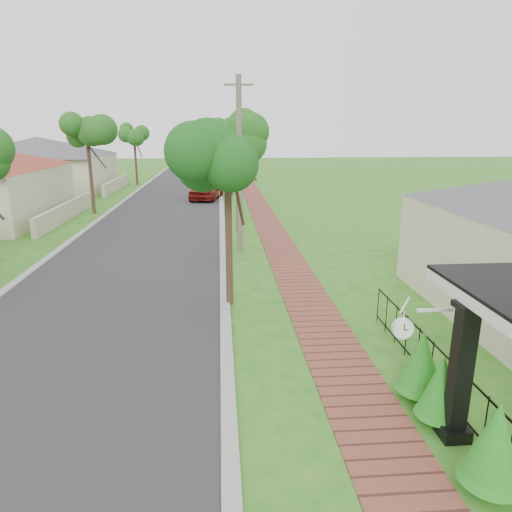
{
  "coord_description": "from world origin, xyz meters",
  "views": [
    {
      "loc": [
        0.58,
        -7.57,
        5.21
      ],
      "look_at": [
        1.62,
        5.72,
        1.5
      ],
      "focal_mm": 32.0,
      "sensor_mm": 36.0,
      "label": 1
    }
  ],
  "objects_px": {
    "parked_car_red": "(207,188)",
    "station_clock": "(406,327)",
    "near_tree": "(228,167)",
    "utility_pole": "(239,166)",
    "parked_car_white": "(209,185)",
    "porch_post": "(459,380)"
  },
  "relations": [
    {
      "from": "porch_post",
      "to": "utility_pole",
      "type": "relative_size",
      "value": 0.34
    },
    {
      "from": "near_tree",
      "to": "utility_pole",
      "type": "relative_size",
      "value": 0.71
    },
    {
      "from": "porch_post",
      "to": "station_clock",
      "type": "height_order",
      "value": "porch_post"
    },
    {
      "from": "near_tree",
      "to": "parked_car_white",
      "type": "bearing_deg",
      "value": 92.68
    },
    {
      "from": "near_tree",
      "to": "station_clock",
      "type": "distance_m",
      "value": 7.24
    },
    {
      "from": "parked_car_white",
      "to": "near_tree",
      "type": "relative_size",
      "value": 0.88
    },
    {
      "from": "parked_car_white",
      "to": "utility_pole",
      "type": "bearing_deg",
      "value": -86.81
    },
    {
      "from": "parked_car_red",
      "to": "parked_car_white",
      "type": "relative_size",
      "value": 1.06
    },
    {
      "from": "porch_post",
      "to": "station_clock",
      "type": "relative_size",
      "value": 2.42
    },
    {
      "from": "porch_post",
      "to": "near_tree",
      "type": "distance_m",
      "value": 8.23
    },
    {
      "from": "utility_pole",
      "to": "station_clock",
      "type": "relative_size",
      "value": 7.04
    },
    {
      "from": "parked_car_white",
      "to": "near_tree",
      "type": "xyz_separation_m",
      "value": [
        1.15,
        -24.6,
        3.42
      ]
    },
    {
      "from": "parked_car_red",
      "to": "parked_car_white",
      "type": "xyz_separation_m",
      "value": [
        0.11,
        2.49,
        -0.07
      ]
    },
    {
      "from": "parked_car_red",
      "to": "parked_car_white",
      "type": "height_order",
      "value": "parked_car_red"
    },
    {
      "from": "station_clock",
      "to": "porch_post",
      "type": "bearing_deg",
      "value": -25.13
    },
    {
      "from": "near_tree",
      "to": "utility_pole",
      "type": "distance_m",
      "value": 6.38
    },
    {
      "from": "near_tree",
      "to": "porch_post",
      "type": "bearing_deg",
      "value": -60.6
    },
    {
      "from": "parked_car_red",
      "to": "station_clock",
      "type": "distance_m",
      "value": 28.68
    },
    {
      "from": "utility_pole",
      "to": "parked_car_white",
      "type": "bearing_deg",
      "value": 95.49
    },
    {
      "from": "porch_post",
      "to": "near_tree",
      "type": "relative_size",
      "value": 0.48
    },
    {
      "from": "porch_post",
      "to": "station_clock",
      "type": "bearing_deg",
      "value": 154.87
    },
    {
      "from": "porch_post",
      "to": "near_tree",
      "type": "xyz_separation_m",
      "value": [
        -3.75,
        6.65,
        3.05
      ]
    }
  ]
}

